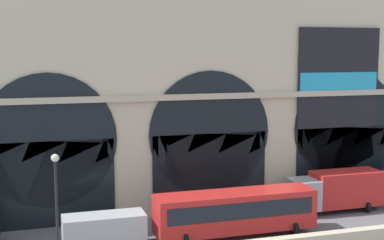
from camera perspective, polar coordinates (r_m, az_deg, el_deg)
The scene contains 6 objects.
ground_plane at distance 38.31m, azimuth 4.36°, elevation -11.77°, with size 200.00×200.00×0.00m, color slate.
station_building at distance 43.76m, azimuth 0.72°, elevation 4.50°, with size 50.27×6.32×21.21m.
van_midwest at distance 35.48m, azimuth -9.25°, elevation -11.30°, with size 5.20×2.48×2.20m.
bus_center at distance 36.99m, azimuth 4.60°, elevation -9.57°, with size 11.00×3.25×3.10m.
box_truck_mideast at distance 44.11m, azimuth 14.95°, elevation -7.12°, with size 7.50×2.91×3.12m.
street_lamp_quayside at distance 31.15m, azimuth -14.12°, elevation -8.00°, with size 0.44×0.44×6.90m.
Camera 1 is at (-13.34, -33.65, 12.55)m, focal length 50.55 mm.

